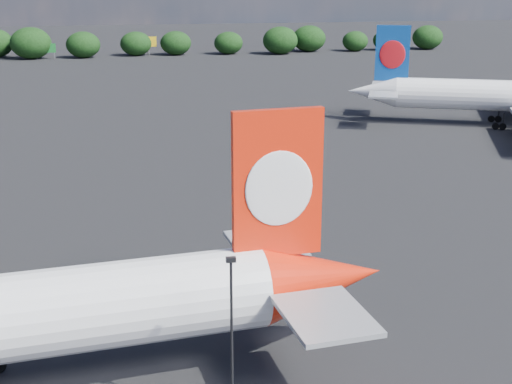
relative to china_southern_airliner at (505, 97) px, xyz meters
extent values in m
plane|color=black|center=(-67.42, -6.64, -4.96)|extent=(500.00, 500.00, 0.00)
cone|color=red|center=(-48.90, -66.07, 0.38)|extent=(9.12, 6.32, 5.34)
cube|color=red|center=(-52.09, -66.45, 7.22)|extent=(5.90, 1.23, 9.62)
ellipsoid|color=white|center=(-52.05, -66.77, 7.03)|extent=(4.48, 0.74, 4.92)
ellipsoid|color=white|center=(-52.12, -66.13, 7.03)|extent=(4.48, 0.74, 4.92)
cube|color=#A3A5AB|center=(-50.33, -72.16, 0.81)|extent=(5.53, 6.94, 0.32)
cube|color=#A3A5AB|center=(-51.72, -60.48, 0.81)|extent=(5.53, 6.94, 0.32)
cone|color=white|center=(-20.35, 7.87, 0.16)|extent=(9.49, 7.73, 5.12)
cube|color=#0D4297|center=(-17.48, 6.76, 6.72)|extent=(5.44, 2.51, 9.22)
ellipsoid|color=red|center=(-17.60, 6.47, 6.53)|extent=(4.09, 1.74, 4.71)
ellipsoid|color=red|center=(-17.37, 7.05, 6.53)|extent=(4.09, 1.74, 4.71)
cube|color=#A3A5AB|center=(-20.47, 1.87, 0.57)|extent=(6.52, 7.40, 0.31)
cube|color=#A3A5AB|center=(-16.41, 12.38, 0.57)|extent=(6.52, 7.40, 0.31)
cylinder|color=black|center=(-1.39, -2.76, -3.42)|extent=(0.37, 0.37, 2.56)
cylinder|color=black|center=(-1.39, -2.76, -4.40)|extent=(1.22, 0.84, 1.13)
cylinder|color=black|center=(-2.44, -2.35, -4.40)|extent=(1.22, 0.84, 1.13)
cylinder|color=black|center=(0.83, 2.98, -3.42)|extent=(0.37, 0.37, 2.56)
cylinder|color=black|center=(0.83, 2.98, -4.40)|extent=(1.22, 0.84, 1.13)
cylinder|color=black|center=(-0.23, 3.38, -4.40)|extent=(1.22, 0.84, 1.13)
cylinder|color=black|center=(-55.97, -72.85, -0.04)|extent=(0.16, 0.16, 9.84)
cube|color=black|center=(-55.97, -72.85, 5.03)|extent=(0.55, 0.30, 0.28)
cube|color=#136324|center=(-85.42, 109.36, -1.76)|extent=(6.00, 0.30, 2.60)
cylinder|color=gray|center=(-87.92, 109.36, -3.96)|extent=(0.20, 0.20, 2.00)
cylinder|color=gray|center=(-82.92, 109.36, -3.96)|extent=(0.20, 0.20, 2.00)
cube|color=yellow|center=(-55.42, 115.36, -0.96)|extent=(5.00, 0.30, 3.00)
cylinder|color=gray|center=(-55.42, 115.36, -3.71)|extent=(0.30, 0.30, 2.50)
ellipsoid|color=black|center=(-89.46, 110.54, -0.38)|extent=(11.91, 10.08, 9.16)
ellipsoid|color=black|center=(-74.60, 110.70, -1.11)|extent=(10.01, 8.47, 7.70)
ellipsoid|color=black|center=(-59.20, 113.69, -1.34)|extent=(9.41, 7.96, 7.24)
ellipsoid|color=black|center=(-47.17, 113.32, -1.33)|extent=(9.44, 7.99, 7.26)
ellipsoid|color=black|center=(-30.97, 112.95, -1.53)|extent=(8.93, 7.55, 6.87)
ellipsoid|color=black|center=(-15.21, 110.25, -0.76)|extent=(10.93, 9.25, 8.41)
ellipsoid|color=black|center=(-4.70, 115.80, -0.85)|extent=(10.69, 9.05, 8.23)
ellipsoid|color=black|center=(10.12, 114.24, -1.77)|extent=(8.30, 7.02, 6.38)
ellipsoid|color=black|center=(20.75, 115.33, -1.71)|extent=(8.45, 7.15, 6.50)
ellipsoid|color=black|center=(35.25, 115.85, -1.07)|extent=(10.11, 8.55, 7.78)
camera|label=1|loc=(-60.77, -108.57, 20.18)|focal=50.00mm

